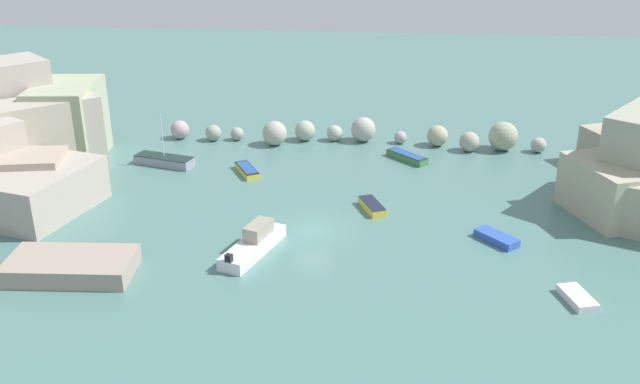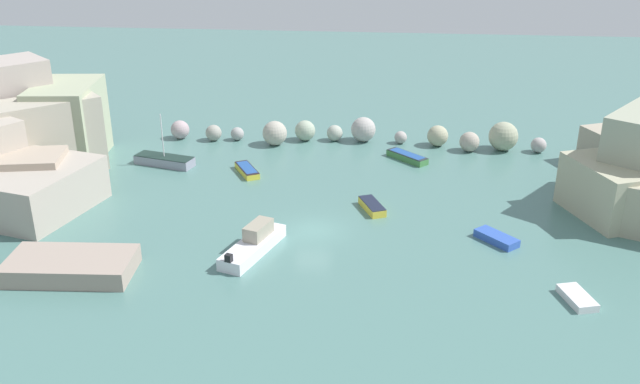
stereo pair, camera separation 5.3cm
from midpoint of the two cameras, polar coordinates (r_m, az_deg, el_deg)
The scene contains 10 objects.
cove_water at distance 50.23m, azimuth -0.58°, elevation -3.18°, with size 160.00×160.00×0.00m, color slate.
rock_breakwater at distance 67.45m, azimuth 4.34°, elevation 4.77°, with size 36.35×4.38×2.75m.
stone_dock at distance 47.11m, azimuth -19.81°, elevation -5.74°, with size 7.90×4.14×1.22m, color gray.
moored_boat_0 at distance 63.85m, azimuth -12.69°, elevation 2.55°, with size 5.65×2.97×4.74m.
moored_boat_1 at distance 44.52m, azimuth 20.35°, elevation -8.14°, with size 2.05×3.00×0.47m.
moored_boat_2 at distance 63.99m, azimuth 7.14°, elevation 2.90°, with size 3.83×3.78×0.63m.
moored_boat_3 at distance 50.08m, azimuth 14.27°, elevation -3.69°, with size 3.05×3.16×0.55m.
moored_boat_4 at distance 53.46m, azimuth 4.27°, elevation -1.18°, with size 2.27×3.35×0.62m.
moored_boat_5 at distance 47.27m, azimuth -5.46°, elevation -4.22°, with size 3.71×6.63×1.84m.
moored_boat_6 at distance 60.76m, azimuth -6.05°, elevation 1.80°, with size 2.79×3.76×0.57m.
Camera 1 is at (5.02, -44.75, 22.27)m, focal length 38.96 mm.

